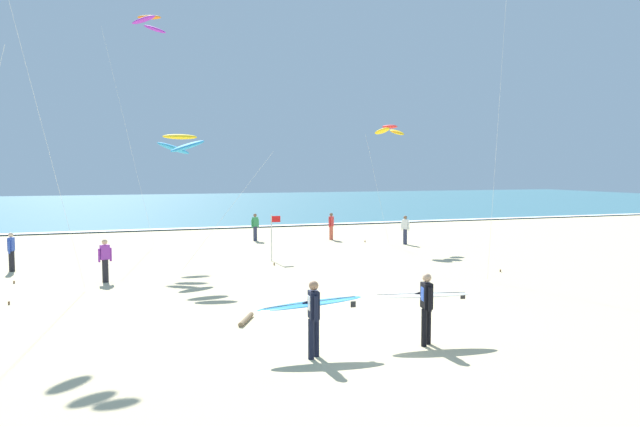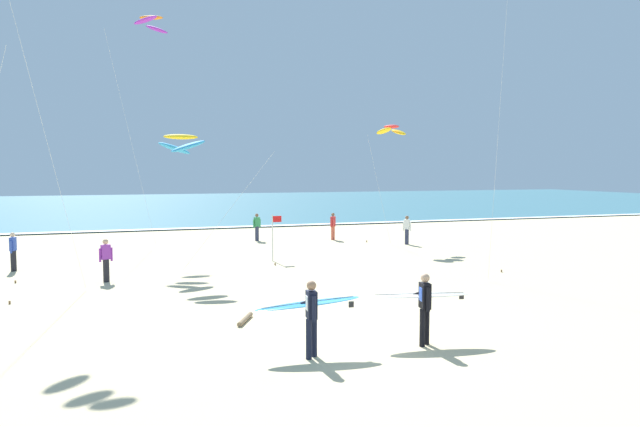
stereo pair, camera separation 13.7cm
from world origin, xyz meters
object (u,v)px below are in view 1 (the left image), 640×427
Objects in this scene: bystander_white_top at (405,230)px; bystander_green_top at (255,227)px; bystander_blue_top at (11,252)px; surfer_trailing at (424,299)px; bystander_purple_top at (105,260)px; kite_arc_golden_mid at (180,144)px; kite_arc_amber_low at (149,23)px; surfer_lead at (312,309)px; kite_arc_scarlet_near at (390,130)px; lifeguard_flag at (273,233)px; bystander_red_top at (331,226)px; driftwood_log at (246,319)px.

bystander_white_top is 8.61m from bystander_green_top.
bystander_blue_top is (-11.63, -6.83, 0.00)m from bystander_green_top.
bystander_purple_top is (-7.24, 10.54, -0.24)m from surfer_trailing.
kite_arc_amber_low reaches higher than kite_arc_golden_mid.
bystander_purple_top is at bearing 112.83° from surfer_lead.
kite_arc_scarlet_near reaches higher than lifeguard_flag.
surfer_lead is 0.44× the size of kite_arc_golden_mid.
kite_arc_amber_low reaches higher than kite_arc_scarlet_near.
kite_arc_amber_low is 14.90m from bystander_red_top.
kite_arc_scarlet_near is 19.20m from bystander_blue_top.
bystander_blue_top is 13.15m from driftwood_log.
lifeguard_flag is at bearing -128.29° from bystander_red_top.
bystander_blue_top is 10.71m from lifeguard_flag.
bystander_white_top is at bearing -29.65° from bystander_green_top.
driftwood_log is at bearing -103.77° from bystander_green_top.
kite_arc_golden_mid reaches higher than lifeguard_flag.
bystander_blue_top is (-8.06, 14.25, -0.23)m from surfer_lead.
bystander_red_top reaches higher than driftwood_log.
lifeguard_flag reaches higher than bystander_blue_top.
driftwood_log is at bearing -108.56° from lifeguard_flag.
surfer_trailing reaches higher than bystander_red_top.
kite_arc_amber_low is at bearing 46.51° from bystander_blue_top.
surfer_trailing is at bearing -92.12° from bystander_green_top.
bystander_green_top is at bearing 30.42° from bystander_blue_top.
kite_arc_golden_mid is at bearing -157.17° from lifeguard_flag.
surfer_lead is at bearing -99.63° from bystander_green_top.
bystander_purple_top is at bearing -157.94° from lifeguard_flag.
bystander_white_top is 1.00× the size of bystander_purple_top.
driftwood_log is (-4.35, -17.76, -0.75)m from bystander_green_top.
kite_arc_amber_low is 7.66× the size of bystander_blue_top.
surfer_lead is 12.45m from kite_arc_golden_mid.
kite_arc_amber_low is at bearing 103.52° from surfer_trailing.
bystander_purple_top is (-2.32, -9.94, -10.99)m from kite_arc_amber_low.
kite_arc_scarlet_near is at bearing 66.61° from surfer_trailing.
bystander_purple_top is (-12.37, -9.59, 0.00)m from bystander_red_top.
kite_arc_golden_mid is 11.09m from kite_arc_amber_low.
lifeguard_flag is (4.19, 1.76, -3.86)m from kite_arc_golden_mid.
kite_arc_amber_low is at bearing 94.51° from driftwood_log.
kite_arc_golden_mid is 13.45m from bystander_red_top.
kite_arc_scarlet_near is at bearing -54.71° from bystander_red_top.
bystander_red_top and bystander_blue_top have the same top height.
bystander_purple_top is 13.23m from bystander_green_top.
driftwood_log is (-3.39, -10.10, -1.20)m from lifeguard_flag.
kite_arc_scarlet_near is 4.12× the size of bystander_red_top.
bystander_red_top is at bearing 75.70° from surfer_trailing.
kite_arc_amber_low is 15.00m from bystander_purple_top.
kite_arc_golden_mid is 3.46× the size of bystander_white_top.
surfer_lead is 2.80m from surfer_trailing.
surfer_lead is 0.20× the size of kite_arc_amber_low.
bystander_green_top is (-4.35, 0.93, 0.00)m from bystander_red_top.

